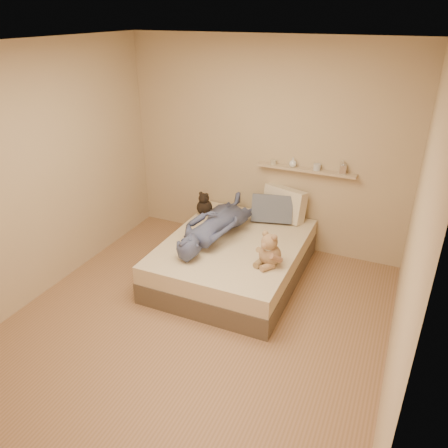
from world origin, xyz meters
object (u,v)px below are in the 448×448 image
at_px(teddy_bear, 269,252).
at_px(bed, 234,258).
at_px(pillow_cream, 284,204).
at_px(dark_plush, 204,205).
at_px(person, 217,223).
at_px(game_console, 187,248).
at_px(pillow_grey, 272,209).
at_px(wall_shelf, 306,170).

bearing_deg(teddy_bear, bed, 148.70).
relative_size(bed, teddy_bear, 4.99).
bearing_deg(pillow_cream, dark_plush, -161.96).
distance_m(teddy_bear, pillow_cream, 1.17).
bearing_deg(teddy_bear, person, 154.44).
relative_size(game_console, person, 0.12).
bearing_deg(dark_plush, teddy_bear, -35.91).
height_order(pillow_grey, person, pillow_grey).
bearing_deg(pillow_grey, person, -124.84).
bearing_deg(dark_plush, pillow_grey, 11.51).
relative_size(game_console, dark_plush, 0.58).
bearing_deg(game_console, person, 84.63).
bearing_deg(person, bed, 176.31).
xyz_separation_m(pillow_cream, pillow_grey, (-0.11, -0.14, -0.03)).
bearing_deg(game_console, wall_shelf, 60.77).
xyz_separation_m(game_console, pillow_cream, (0.62, 1.42, 0.04)).
height_order(pillow_cream, person, pillow_cream).
bearing_deg(teddy_bear, wall_shelf, 88.83).
xyz_separation_m(pillow_grey, person, (-0.45, -0.65, 0.01)).
bearing_deg(pillow_cream, person, -125.46).
xyz_separation_m(game_console, dark_plush, (-0.34, 1.10, -0.02)).
height_order(game_console, dark_plush, dark_plush).
xyz_separation_m(pillow_cream, wall_shelf, (0.22, 0.08, 0.45)).
bearing_deg(game_console, bed, 63.95).
bearing_deg(person, pillow_cream, -118.97).
xyz_separation_m(dark_plush, pillow_grey, (0.85, 0.17, 0.04)).
height_order(dark_plush, person, person).
height_order(teddy_bear, wall_shelf, wall_shelf).
relative_size(teddy_bear, wall_shelf, 0.32).
bearing_deg(pillow_cream, wall_shelf, 20.09).
distance_m(dark_plush, wall_shelf, 1.35).
bearing_deg(bed, teddy_bear, -31.30).
xyz_separation_m(dark_plush, pillow_cream, (0.96, 0.31, 0.07)).
distance_m(teddy_bear, dark_plush, 1.42).
distance_m(game_console, dark_plush, 1.16).
bearing_deg(pillow_cream, teddy_bear, -80.57).
bearing_deg(wall_shelf, game_console, -119.23).
height_order(dark_plush, wall_shelf, wall_shelf).
xyz_separation_m(person, wall_shelf, (0.78, 0.87, 0.47)).
relative_size(person, wall_shelf, 1.22).
bearing_deg(person, game_console, 91.12).
relative_size(bed, game_console, 10.56).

